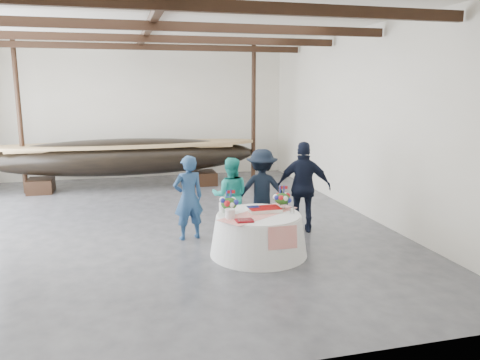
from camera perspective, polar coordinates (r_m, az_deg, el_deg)
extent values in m
cube|color=#3D3D42|center=(10.98, -10.10, -5.27)|extent=(10.00, 12.00, 0.01)
cube|color=silver|center=(16.55, -12.01, 8.12)|extent=(10.00, 0.02, 4.50)
cube|color=silver|center=(4.65, -5.26, 0.70)|extent=(10.00, 0.02, 4.50)
cube|color=silver|center=(12.00, 14.22, 6.90)|extent=(0.02, 12.00, 4.50)
cube|color=white|center=(10.63, -10.98, 18.68)|extent=(10.00, 12.00, 0.01)
cube|color=black|center=(7.14, -9.00, 20.44)|extent=(9.80, 0.12, 0.18)
cube|color=black|center=(9.61, -10.52, 18.00)|extent=(9.80, 0.12, 0.18)
cube|color=black|center=(12.09, -11.40, 16.56)|extent=(9.80, 0.12, 0.18)
cube|color=black|center=(14.57, -11.97, 15.60)|extent=(9.80, 0.12, 0.18)
cube|color=black|center=(10.61, -10.95, 18.04)|extent=(0.15, 11.76, 0.15)
cylinder|color=black|center=(14.96, -25.29, 6.98)|extent=(0.14, 0.14, 4.50)
cylinder|color=black|center=(15.29, 1.66, 8.12)|extent=(0.14, 0.14, 4.50)
cube|color=black|center=(15.14, -23.11, -0.63)|extent=(0.72, 0.93, 0.41)
cube|color=black|center=(15.17, -4.40, 0.28)|extent=(0.72, 0.93, 0.41)
ellipsoid|color=black|center=(14.82, -13.89, 2.74)|extent=(8.22, 1.64, 1.13)
cube|color=#9E7A4C|center=(14.78, -13.94, 3.93)|extent=(6.58, 1.08, 0.06)
cone|color=white|center=(8.82, 2.28, -6.69)|extent=(1.82, 1.82, 0.75)
cylinder|color=white|center=(8.71, 2.30, -4.27)|extent=(1.54, 1.54, 0.04)
cube|color=red|center=(8.70, 2.30, -4.12)|extent=(1.71, 1.38, 0.01)
cube|color=white|center=(8.85, 2.98, -3.65)|extent=(0.60, 0.40, 0.07)
cylinder|color=white|center=(8.40, -1.22, -4.11)|extent=(0.18, 0.18, 0.17)
cylinder|color=white|center=(8.84, -2.01, -3.33)|extent=(0.18, 0.18, 0.17)
cube|color=#680909|center=(8.21, 0.53, -4.98)|extent=(0.30, 0.24, 0.03)
cone|color=silver|center=(8.77, 6.39, -3.68)|extent=(0.09, 0.09, 0.12)
imported|color=navy|center=(9.62, -6.31, -2.15)|extent=(0.71, 0.54, 1.75)
imported|color=teal|center=(9.97, -1.18, -1.91)|extent=(0.93, 0.81, 1.64)
imported|color=black|center=(10.16, 2.68, -1.24)|extent=(1.29, 0.96, 1.79)
imported|color=black|center=(10.13, 7.78, -0.87)|extent=(1.25, 0.85, 1.96)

